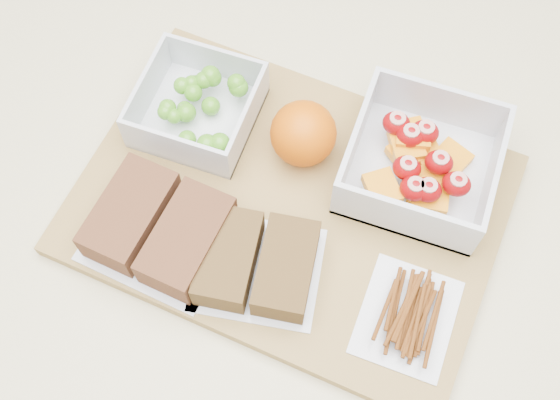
{
  "coord_description": "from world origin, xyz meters",
  "views": [
    {
      "loc": [
        0.11,
        -0.27,
        1.56
      ],
      "look_at": [
        0.01,
        0.02,
        0.93
      ],
      "focal_mm": 45.0,
      "sensor_mm": 36.0,
      "label": 1
    }
  ],
  "objects_px": {
    "sandwich_bag_left": "(159,228)",
    "pretzel_bag": "(409,314)",
    "fruit_container": "(420,163)",
    "cutting_board": "(289,204)",
    "orange": "(303,133)",
    "grape_container": "(200,107)",
    "sandwich_bag_center": "(257,264)"
  },
  "relations": [
    {
      "from": "sandwich_bag_left",
      "to": "pretzel_bag",
      "type": "xyz_separation_m",
      "value": [
        0.25,
        0.0,
        -0.01
      ]
    },
    {
      "from": "fruit_container",
      "to": "pretzel_bag",
      "type": "height_order",
      "value": "fruit_container"
    },
    {
      "from": "cutting_board",
      "to": "orange",
      "type": "height_order",
      "value": "orange"
    },
    {
      "from": "cutting_board",
      "to": "sandwich_bag_left",
      "type": "xyz_separation_m",
      "value": [
        -0.11,
        -0.08,
        0.03
      ]
    },
    {
      "from": "grape_container",
      "to": "orange",
      "type": "bearing_deg",
      "value": -1.06
    },
    {
      "from": "fruit_container",
      "to": "sandwich_bag_left",
      "type": "distance_m",
      "value": 0.27
    },
    {
      "from": "sandwich_bag_center",
      "to": "sandwich_bag_left",
      "type": "bearing_deg",
      "value": 178.87
    },
    {
      "from": "fruit_container",
      "to": "cutting_board",
      "type": "bearing_deg",
      "value": -147.29
    },
    {
      "from": "cutting_board",
      "to": "fruit_container",
      "type": "xyz_separation_m",
      "value": [
        0.11,
        0.07,
        0.03
      ]
    },
    {
      "from": "cutting_board",
      "to": "pretzel_bag",
      "type": "xyz_separation_m",
      "value": [
        0.14,
        -0.08,
        0.02
      ]
    },
    {
      "from": "pretzel_bag",
      "to": "sandwich_bag_left",
      "type": "bearing_deg",
      "value": -179.84
    },
    {
      "from": "orange",
      "to": "pretzel_bag",
      "type": "bearing_deg",
      "value": -42.57
    },
    {
      "from": "orange",
      "to": "sandwich_bag_center",
      "type": "distance_m",
      "value": 0.14
    },
    {
      "from": "fruit_container",
      "to": "sandwich_bag_left",
      "type": "xyz_separation_m",
      "value": [
        -0.22,
        -0.15,
        -0.0
      ]
    },
    {
      "from": "cutting_board",
      "to": "fruit_container",
      "type": "distance_m",
      "value": 0.14
    },
    {
      "from": "fruit_container",
      "to": "pretzel_bag",
      "type": "xyz_separation_m",
      "value": [
        0.03,
        -0.15,
        -0.01
      ]
    },
    {
      "from": "sandwich_bag_left",
      "to": "sandwich_bag_center",
      "type": "relative_size",
      "value": 1.08
    },
    {
      "from": "sandwich_bag_center",
      "to": "fruit_container",
      "type": "bearing_deg",
      "value": 52.46
    },
    {
      "from": "sandwich_bag_left",
      "to": "sandwich_bag_center",
      "type": "distance_m",
      "value": 0.1
    },
    {
      "from": "pretzel_bag",
      "to": "fruit_container",
      "type": "bearing_deg",
      "value": 101.43
    },
    {
      "from": "grape_container",
      "to": "sandwich_bag_left",
      "type": "distance_m",
      "value": 0.14
    },
    {
      "from": "grape_container",
      "to": "sandwich_bag_left",
      "type": "xyz_separation_m",
      "value": [
        0.02,
        -0.14,
        -0.0
      ]
    },
    {
      "from": "grape_container",
      "to": "pretzel_bag",
      "type": "height_order",
      "value": "grape_container"
    },
    {
      "from": "orange",
      "to": "sandwich_bag_left",
      "type": "relative_size",
      "value": 0.46
    },
    {
      "from": "sandwich_bag_center",
      "to": "pretzel_bag",
      "type": "distance_m",
      "value": 0.15
    },
    {
      "from": "pretzel_bag",
      "to": "orange",
      "type": "bearing_deg",
      "value": 137.43
    },
    {
      "from": "cutting_board",
      "to": "orange",
      "type": "relative_size",
      "value": 6.16
    },
    {
      "from": "grape_container",
      "to": "fruit_container",
      "type": "height_order",
      "value": "fruit_container"
    },
    {
      "from": "fruit_container",
      "to": "sandwich_bag_center",
      "type": "xyz_separation_m",
      "value": [
        -0.12,
        -0.15,
        -0.01
      ]
    },
    {
      "from": "sandwich_bag_left",
      "to": "sandwich_bag_center",
      "type": "xyz_separation_m",
      "value": [
        0.1,
        -0.0,
        -0.0
      ]
    },
    {
      "from": "cutting_board",
      "to": "grape_container",
      "type": "bearing_deg",
      "value": 157.08
    },
    {
      "from": "cutting_board",
      "to": "pretzel_bag",
      "type": "relative_size",
      "value": 3.95
    }
  ]
}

